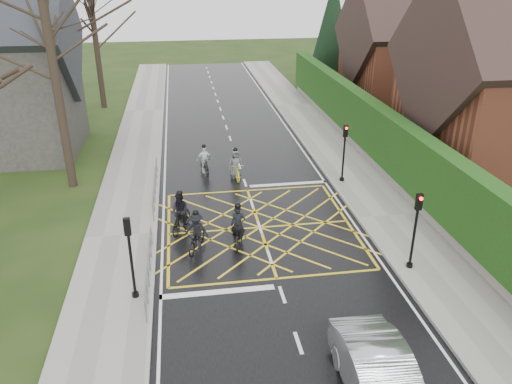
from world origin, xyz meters
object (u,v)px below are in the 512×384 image
object	(u,v)px
cyclist_back	(181,215)
cyclist_mid	(197,235)
cyclist_rear	(238,231)
cyclist_lead	(236,168)
cyclist_front	(205,163)
car	(382,382)

from	to	relation	value
cyclist_back	cyclist_mid	distance (m)	1.77
cyclist_back	cyclist_mid	size ratio (longest dim) A/B	1.03
cyclist_rear	cyclist_lead	size ratio (longest dim) A/B	1.08
cyclist_rear	cyclist_lead	bearing A→B (deg)	94.16
cyclist_front	cyclist_lead	distance (m)	1.92
cyclist_rear	cyclist_front	size ratio (longest dim) A/B	1.16
cyclist_front	cyclist_rear	bearing A→B (deg)	-95.80
cyclist_rear	car	world-z (taller)	cyclist_rear
cyclist_front	cyclist_lead	bearing A→B (deg)	-44.64
cyclist_back	cyclist_lead	xyz separation A→B (m)	(3.02, 5.42, -0.11)
cyclist_back	cyclist_lead	size ratio (longest dim) A/B	1.05
cyclist_rear	cyclist_front	world-z (taller)	cyclist_rear
cyclist_mid	cyclist_lead	distance (m)	7.48
cyclist_mid	car	size ratio (longest dim) A/B	0.40
cyclist_lead	car	distance (m)	15.97
cyclist_lead	car	bearing A→B (deg)	-88.19
cyclist_front	car	xyz separation A→B (m)	(3.61, -16.87, 0.16)
cyclist_back	cyclist_front	distance (m)	6.59
cyclist_front	cyclist_lead	size ratio (longest dim) A/B	0.93
cyclist_back	cyclist_lead	distance (m)	6.20
cyclist_back	cyclist_mid	world-z (taller)	cyclist_back
cyclist_lead	cyclist_mid	bearing A→B (deg)	-114.18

